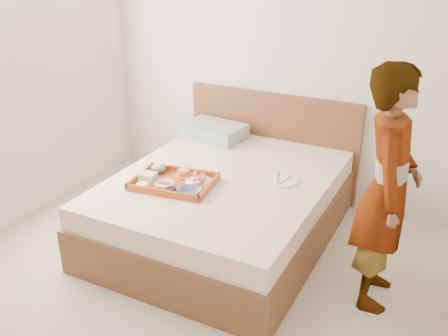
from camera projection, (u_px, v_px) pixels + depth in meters
ground at (164, 310)px, 3.25m from camera, size 3.50×4.00×0.01m
wall_back at (284, 54)px, 4.34m from camera, size 3.50×0.01×2.60m
bed at (224, 206)px, 3.98m from camera, size 1.65×2.00×0.53m
headboard at (271, 143)px, 4.68m from camera, size 1.65×0.06×0.95m
pillow at (214, 131)px, 4.62m from camera, size 0.59×0.43×0.13m
tray at (174, 181)px, 3.73m from camera, size 0.64×0.50×0.05m
prawn_plate at (199, 182)px, 3.73m from camera, size 0.23×0.23×0.01m
navy_bowl_big at (190, 192)px, 3.55m from camera, size 0.19×0.19×0.04m
sauce_dish at (171, 191)px, 3.58m from camera, size 0.10×0.10×0.03m
meat_plate at (164, 183)px, 3.71m from camera, size 0.16×0.16×0.01m
bread_plate at (184, 175)px, 3.84m from camera, size 0.16×0.16×0.01m
salad_bowl at (158, 170)px, 3.90m from camera, size 0.15×0.15×0.04m
plastic_tub at (148, 176)px, 3.77m from camera, size 0.14×0.12×0.05m
cheese_round at (142, 185)px, 3.66m from camera, size 0.10×0.10×0.03m
dinner_plate at (282, 180)px, 3.79m from camera, size 0.26×0.26×0.01m
person at (387, 190)px, 3.07m from camera, size 0.45×0.62×1.59m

